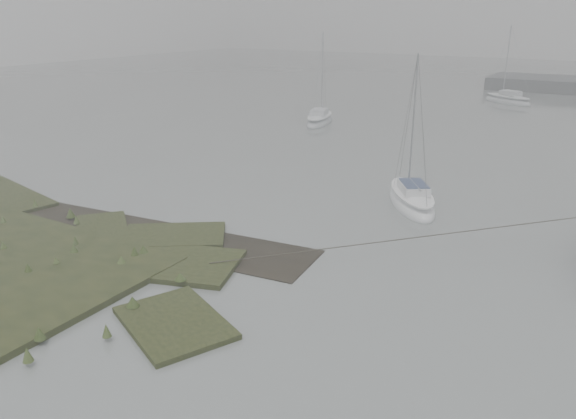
# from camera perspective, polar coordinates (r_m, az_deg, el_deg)

# --- Properties ---
(ground) EXTENTS (160.00, 160.00, 0.00)m
(ground) POSITION_cam_1_polar(r_m,az_deg,el_deg) (43.17, 16.25, 7.20)
(ground) COLOR slate
(ground) RESTS_ON ground
(sailboat_white) EXTENTS (4.33, 5.31, 7.39)m
(sailboat_white) POSITION_cam_1_polar(r_m,az_deg,el_deg) (26.90, 12.42, 0.92)
(sailboat_white) COLOR white
(sailboat_white) RESTS_ON ground
(sailboat_far_a) EXTENTS (3.13, 5.69, 7.64)m
(sailboat_far_a) POSITION_cam_1_polar(r_m,az_deg,el_deg) (46.36, 3.22, 9.03)
(sailboat_far_a) COLOR #AFB6BA
(sailboat_far_a) RESTS_ON ground
(sailboat_far_c) EXTENTS (5.76, 4.70, 8.01)m
(sailboat_far_c) POSITION_cam_1_polar(r_m,az_deg,el_deg) (61.14, 21.42, 10.27)
(sailboat_far_c) COLOR #B1B8BC
(sailboat_far_c) RESTS_ON ground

